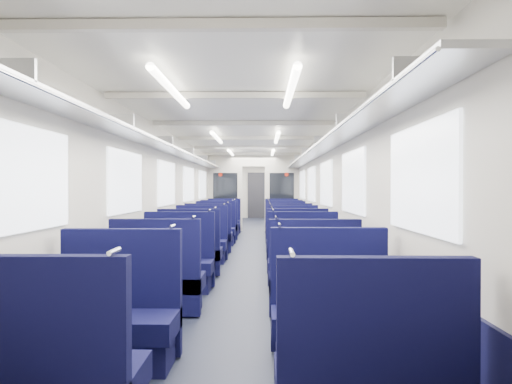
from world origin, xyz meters
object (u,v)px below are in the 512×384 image
(seat_14, at_px, (215,231))
(seat_2, at_px, (117,322))
(seat_8, at_px, (190,254))
(seat_4, at_px, (158,284))
(seat_7, at_px, (303,265))
(seat_6, at_px, (178,265))
(seat_12, at_px, (209,237))
(seat_11, at_px, (293,244))
(bulkhead, at_px, (254,191))
(seat_17, at_px, (284,227))
(end_door, at_px, (256,195))
(seat_5, at_px, (313,284))
(seat_18, at_px, (224,223))
(seat_3, at_px, (331,318))
(seat_13, at_px, (289,237))
(seat_10, at_px, (201,244))
(seat_16, at_px, (220,227))
(seat_15, at_px, (286,231))
(seat_19, at_px, (282,224))
(seat_9, at_px, (297,252))

(seat_14, bearing_deg, seat_2, -90.00)
(seat_14, bearing_deg, seat_8, -90.00)
(seat_4, relative_size, seat_14, 1.00)
(seat_7, xyz_separation_m, seat_8, (-1.66, 0.95, 0.00))
(seat_6, xyz_separation_m, seat_12, (0.00, 3.35, 0.00))
(seat_11, bearing_deg, bulkhead, 98.21)
(bulkhead, xyz_separation_m, seat_17, (0.83, -2.30, -0.91))
(end_door, bearing_deg, seat_5, -86.80)
(seat_7, bearing_deg, seat_12, 116.74)
(seat_14, distance_m, seat_18, 2.30)
(seat_3, relative_size, seat_12, 1.00)
(seat_11, bearing_deg, seat_13, 90.00)
(seat_4, bearing_deg, seat_5, -0.36)
(seat_10, distance_m, seat_12, 1.16)
(seat_2, height_order, seat_5, same)
(seat_17, bearing_deg, end_door, 95.89)
(seat_6, relative_size, seat_17, 1.00)
(seat_3, distance_m, seat_16, 8.12)
(seat_4, bearing_deg, end_door, 86.79)
(seat_10, bearing_deg, seat_13, 37.21)
(seat_7, height_order, seat_14, same)
(seat_15, relative_size, seat_17, 1.00)
(bulkhead, distance_m, seat_19, 1.73)
(seat_7, bearing_deg, seat_14, 110.15)
(bulkhead, height_order, seat_14, bulkhead)
(seat_3, distance_m, seat_8, 3.71)
(seat_8, height_order, seat_15, same)
(seat_11, bearing_deg, seat_10, -178.82)
(seat_9, xyz_separation_m, seat_11, (0.00, 1.03, 0.00))
(seat_15, bearing_deg, end_door, 95.22)
(seat_8, bearing_deg, seat_6, -90.00)
(seat_4, bearing_deg, seat_14, 90.00)
(seat_14, bearing_deg, seat_11, -54.87)
(seat_7, distance_m, seat_19, 6.70)
(bulkhead, xyz_separation_m, seat_2, (-0.83, -10.43, -0.91))
(seat_4, height_order, seat_9, same)
(seat_13, height_order, seat_17, same)
(seat_4, relative_size, seat_13, 1.00)
(seat_2, height_order, seat_15, same)
(seat_16, relative_size, seat_17, 1.00)
(seat_15, bearing_deg, seat_5, -90.00)
(seat_14, bearing_deg, seat_9, -63.91)
(bulkhead, bearing_deg, seat_4, -95.23)
(seat_9, bearing_deg, seat_12, 127.55)
(bulkhead, distance_m, seat_2, 10.50)
(seat_3, height_order, seat_6, same)
(seat_15, bearing_deg, seat_6, -109.67)
(seat_6, distance_m, seat_15, 4.93)
(seat_18, bearing_deg, seat_3, -79.77)
(end_door, bearing_deg, seat_8, -93.73)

